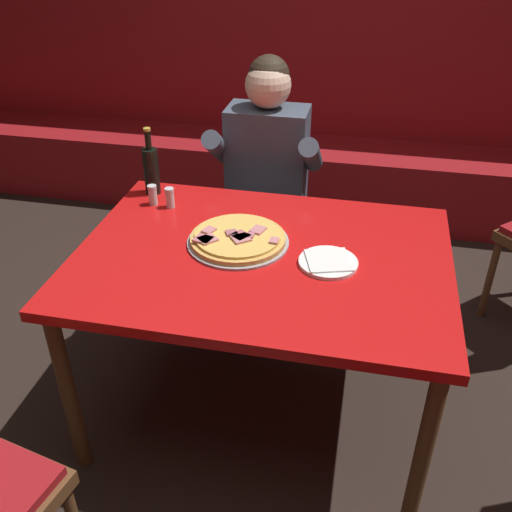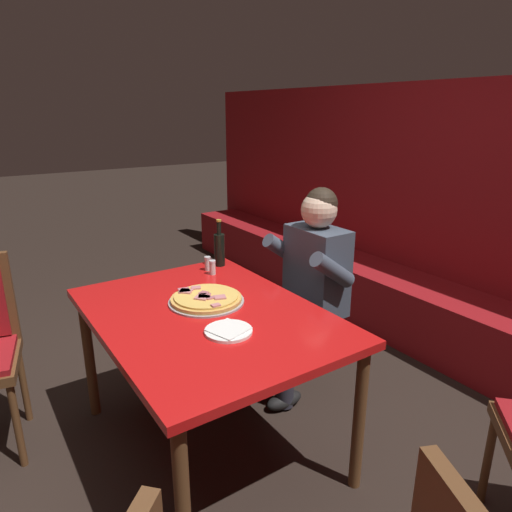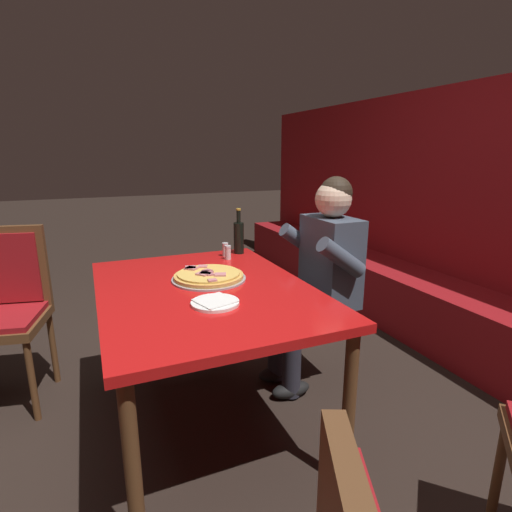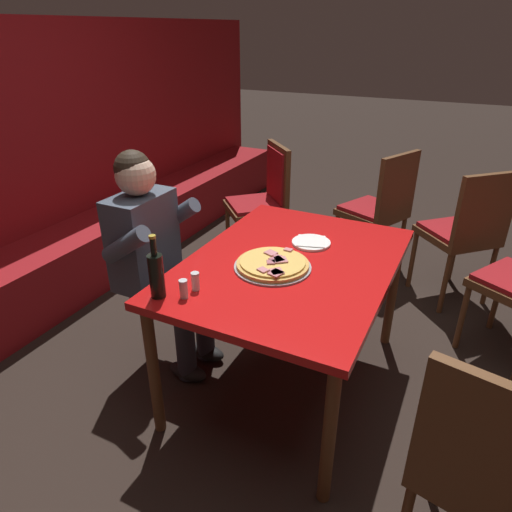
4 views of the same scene
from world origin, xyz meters
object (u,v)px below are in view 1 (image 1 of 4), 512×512
Objects in this scene: plate_white_paper at (328,262)px; shaker_red_pepper_flakes at (153,196)px; shaker_oregano at (170,199)px; beer_bottle at (151,169)px; diner_seated_blue_shirt at (264,182)px; pizza at (238,239)px; main_dining_table at (262,271)px.

shaker_red_pepper_flakes reaches higher than plate_white_paper.
shaker_red_pepper_flakes is 1.00× the size of shaker_oregano.
shaker_red_pepper_flakes is (-0.77, 0.31, 0.03)m from plate_white_paper.
beer_bottle reaches higher than plate_white_paper.
shaker_red_pepper_flakes is at bearing 158.19° from plate_white_paper.
beer_bottle is (-0.81, 0.41, 0.10)m from plate_white_paper.
diner_seated_blue_shirt reaches higher than shaker_oregano.
diner_seated_blue_shirt is (-0.04, 0.68, -0.08)m from pizza.
diner_seated_blue_shirt is (-0.14, 0.73, 0.01)m from main_dining_table.
beer_bottle is at bearing 152.90° from plate_white_paper.
shaker_red_pepper_flakes is at bearing -69.06° from beer_bottle.
diner_seated_blue_shirt is at bearing 101.00° from main_dining_table.
shaker_oregano is at bearing 156.64° from plate_white_paper.
plate_white_paper is at bearing -63.00° from diner_seated_blue_shirt.
shaker_oregano is (0.08, -0.01, 0.00)m from shaker_red_pepper_flakes.
pizza reaches higher than plate_white_paper.
diner_seated_blue_shirt is at bearing 117.00° from plate_white_paper.
beer_bottle is 0.18m from shaker_oregano.
pizza is 1.81× the size of plate_white_paper.
pizza is 4.42× the size of shaker_oregano.
shaker_oregano reaches higher than main_dining_table.
plate_white_paper is at bearing -21.81° from shaker_red_pepper_flakes.
main_dining_table is 3.55× the size of pizza.
shaker_red_pepper_flakes is at bearing 172.98° from shaker_oregano.
main_dining_table is at bearing -79.00° from diner_seated_blue_shirt.
shaker_oregano is (0.12, -0.12, -0.07)m from beer_bottle.
plate_white_paper is (0.24, -0.02, 0.09)m from main_dining_table.
main_dining_table is 0.61m from shaker_red_pepper_flakes.
main_dining_table is 0.75m from diner_seated_blue_shirt.
main_dining_table is 1.06× the size of diner_seated_blue_shirt.
plate_white_paper is 2.44× the size of shaker_oregano.
beer_bottle reaches higher than shaker_oregano.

